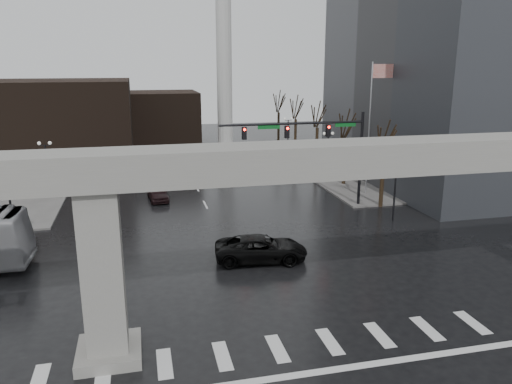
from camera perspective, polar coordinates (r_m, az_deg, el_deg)
ground at (r=23.34m, az=1.77°, el=-16.18°), size 160.00×160.00×0.00m
sidewalk_ne at (r=64.68m, az=15.89°, el=3.47°), size 28.00×36.00×0.15m
elevated_guideway at (r=21.05m, az=5.24°, el=0.62°), size 48.00×2.60×8.70m
building_far_left at (r=62.34m, az=-21.46°, el=7.21°), size 16.00×14.00×10.00m
building_far_mid at (r=71.86m, az=-10.74°, el=8.01°), size 10.00×10.00×8.00m
smokestack at (r=66.33m, az=-3.68°, el=15.79°), size 3.60×3.60×30.00m
signal_mast_arm at (r=41.19m, az=7.15°, el=5.96°), size 12.12×0.43×8.00m
flagpole_assembly at (r=46.40m, az=13.23°, el=8.77°), size 2.06×0.12×12.00m
lamp_right_0 at (r=39.20m, az=15.68°, el=1.58°), size 1.22×0.32×5.11m
lamp_right_1 at (r=51.64m, az=8.23°, el=5.02°), size 1.22×0.32×5.11m
lamp_right_2 at (r=64.72m, az=3.68°, el=7.06°), size 1.22×0.32×5.11m
lamp_left_0 at (r=35.37m, az=-26.32°, el=-0.80°), size 1.22×0.32×5.11m
lamp_left_1 at (r=48.79m, az=-22.85°, el=3.46°), size 1.22×0.32×5.11m
lamp_left_2 at (r=62.47m, az=-20.88°, el=5.86°), size 1.22×0.32×5.11m
tree_right_0 at (r=43.28m, az=14.28°, el=1.93°), size 1.09×1.58×7.50m
tree_right_1 at (r=50.33m, az=10.12°, el=3.97°), size 1.09×1.61×7.67m
tree_right_2 at (r=57.64m, az=6.98°, el=5.49°), size 1.10×1.63×7.85m
tree_right_3 at (r=65.10m, az=4.55°, el=6.65°), size 1.11×1.66×8.02m
tree_right_4 at (r=72.69m, az=2.61°, el=7.56°), size 1.12×1.69×8.19m
pickup_truck at (r=31.00m, az=0.59°, el=-6.48°), size 6.03×3.47×1.58m
far_car at (r=45.21m, az=-11.17°, el=-0.11°), size 1.96×4.10×1.35m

